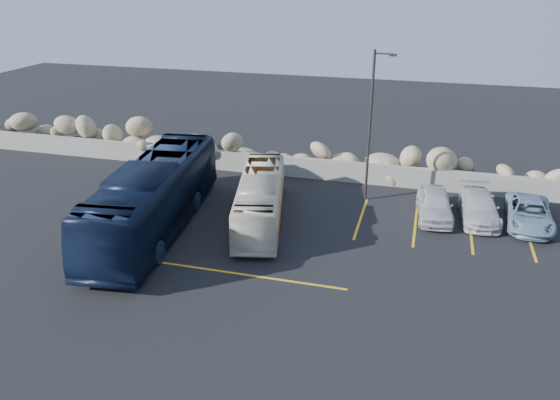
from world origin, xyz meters
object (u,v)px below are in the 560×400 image
(vintage_bus, at_px, (260,198))
(tour_coach, at_px, (154,197))
(car_d, at_px, (529,213))
(lamppost, at_px, (371,123))
(car_a, at_px, (435,204))
(car_c, at_px, (479,207))

(vintage_bus, xyz_separation_m, tour_coach, (-4.57, -2.23, 0.49))
(vintage_bus, height_order, car_d, vintage_bus)
(vintage_bus, distance_m, tour_coach, 5.10)
(lamppost, relative_size, car_a, 1.92)
(tour_coach, relative_size, car_a, 2.91)
(vintage_bus, relative_size, car_c, 1.94)
(car_c, bearing_deg, vintage_bus, -167.68)
(vintage_bus, bearing_deg, tour_coach, -167.06)
(car_d, bearing_deg, car_a, -173.99)
(lamppost, bearing_deg, car_d, -7.87)
(car_c, bearing_deg, tour_coach, -164.67)
(vintage_bus, bearing_deg, car_c, 3.45)
(vintage_bus, height_order, car_c, vintage_bus)
(lamppost, xyz_separation_m, vintage_bus, (-4.76, -4.10, -3.10))
(lamppost, bearing_deg, car_a, -21.05)
(vintage_bus, bearing_deg, car_a, 5.00)
(lamppost, distance_m, car_d, 8.92)
(tour_coach, distance_m, car_d, 18.17)
(tour_coach, bearing_deg, vintage_bus, 19.18)
(lamppost, height_order, tour_coach, lamppost)
(vintage_bus, distance_m, car_c, 10.94)
(lamppost, relative_size, car_d, 1.78)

